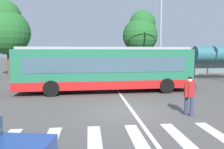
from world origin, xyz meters
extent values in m
plane|color=#514F4C|center=(0.00, 0.00, 0.00)|extent=(160.00, 160.00, 0.00)
cylinder|color=black|center=(3.31, 6.57, 0.50)|extent=(1.01, 0.34, 1.00)
cylinder|color=black|center=(3.41, 4.22, 0.50)|extent=(1.01, 0.34, 1.00)
cylinder|color=black|center=(-4.12, 6.24, 0.50)|extent=(1.01, 0.34, 1.00)
cylinder|color=black|center=(-4.02, 3.90, 0.50)|extent=(1.01, 0.34, 1.00)
cube|color=#236B4C|center=(-0.59, 5.22, 1.62)|extent=(11.72, 3.05, 2.55)
cube|color=red|center=(-0.59, 5.22, 0.62)|extent=(11.84, 3.08, 0.55)
cube|color=#3D5666|center=(-0.59, 5.22, 1.93)|extent=(10.33, 3.04, 0.96)
cube|color=#3D5666|center=(5.21, 5.47, 1.83)|extent=(0.14, 2.24, 1.63)
cube|color=black|center=(5.21, 5.47, 2.72)|extent=(0.14, 1.94, 0.28)
cube|color=#99999E|center=(-0.59, 5.22, 2.98)|extent=(11.25, 2.83, 0.16)
cube|color=#28282B|center=(5.33, 5.48, 0.43)|extent=(0.23, 2.55, 0.36)
cylinder|color=#333856|center=(2.53, -0.81, 0.42)|extent=(0.16, 0.16, 0.85)
cylinder|color=#333856|center=(2.67, -1.04, 0.42)|extent=(0.16, 0.16, 0.85)
cube|color=#B22323|center=(2.60, -0.92, 1.15)|extent=(0.48, 0.43, 0.60)
cylinder|color=#B22323|center=(2.39, -1.05, 1.12)|extent=(0.10, 0.10, 0.55)
cylinder|color=#B22323|center=(2.80, -0.80, 1.12)|extent=(0.10, 0.10, 0.55)
sphere|color=tan|center=(2.60, -0.92, 1.56)|extent=(0.22, 0.22, 0.22)
sphere|color=black|center=(2.60, -0.92, 1.63)|extent=(0.19, 0.19, 0.19)
cylinder|color=black|center=(-3.53, 15.31, 0.32)|extent=(0.23, 0.65, 0.64)
cylinder|color=black|center=(-1.86, 15.39, 0.32)|extent=(0.23, 0.65, 0.64)
cylinder|color=black|center=(-3.40, 12.52, 0.32)|extent=(0.23, 0.65, 0.64)
cylinder|color=black|center=(-1.73, 12.60, 0.32)|extent=(0.23, 0.65, 0.64)
cube|color=#196B70|center=(-2.63, 13.96, 0.64)|extent=(2.03, 4.58, 0.52)
cube|color=#3D5666|center=(-2.63, 13.87, 1.12)|extent=(1.70, 2.23, 0.44)
cube|color=#196B70|center=(-2.63, 13.87, 1.30)|extent=(1.62, 2.05, 0.09)
cylinder|color=black|center=(-0.98, 15.10, 0.32)|extent=(0.21, 0.64, 0.64)
cylinder|color=black|center=(0.69, 15.07, 0.32)|extent=(0.21, 0.64, 0.64)
cylinder|color=black|center=(-1.02, 12.31, 0.32)|extent=(0.21, 0.64, 0.64)
cylinder|color=black|center=(0.65, 12.28, 0.32)|extent=(0.21, 0.64, 0.64)
cube|color=#B7BABF|center=(-0.16, 13.69, 0.64)|extent=(1.89, 4.53, 0.52)
cube|color=#3D5666|center=(-0.17, 13.60, 1.12)|extent=(1.64, 2.19, 0.44)
cube|color=#B7BABF|center=(-0.17, 13.60, 1.30)|extent=(1.56, 2.00, 0.09)
cylinder|color=black|center=(1.70, 15.06, 0.32)|extent=(0.21, 0.64, 0.64)
cylinder|color=black|center=(3.37, 15.04, 0.32)|extent=(0.21, 0.64, 0.64)
cylinder|color=black|center=(1.67, 12.27, 0.32)|extent=(0.21, 0.64, 0.64)
cylinder|color=black|center=(3.35, 12.25, 0.32)|extent=(0.21, 0.64, 0.64)
cube|color=black|center=(2.52, 13.65, 0.64)|extent=(1.86, 4.52, 0.52)
cube|color=#3D5666|center=(2.52, 13.56, 1.12)|extent=(1.62, 2.18, 0.44)
cube|color=black|center=(2.52, 13.56, 1.30)|extent=(1.55, 2.00, 0.09)
cylinder|color=black|center=(4.31, 15.26, 0.32)|extent=(0.22, 0.65, 0.64)
cylinder|color=black|center=(5.99, 15.32, 0.32)|extent=(0.22, 0.65, 0.64)
cylinder|color=black|center=(4.41, 12.48, 0.32)|extent=(0.22, 0.65, 0.64)
cylinder|color=black|center=(6.08, 12.53, 0.32)|extent=(0.22, 0.65, 0.64)
cube|color=#38383D|center=(5.20, 13.90, 0.64)|extent=(1.97, 4.56, 0.52)
cube|color=#3D5666|center=(5.20, 13.81, 1.12)|extent=(1.67, 2.21, 0.44)
cube|color=#38383D|center=(5.20, 13.81, 1.30)|extent=(1.60, 2.03, 0.09)
cylinder|color=#28282B|center=(8.80, 11.34, 1.15)|extent=(0.12, 0.12, 2.30)
cube|color=slate|center=(11.15, 12.04, 1.26)|extent=(4.52, 0.04, 1.93)
cylinder|color=#2D6670|center=(11.15, 11.34, 2.48)|extent=(4.80, 1.54, 1.54)
cube|color=#4C3823|center=(11.15, 11.34, 0.45)|extent=(3.76, 0.36, 0.08)
cylinder|color=#939399|center=(4.81, 10.06, 4.34)|extent=(0.20, 0.20, 8.69)
cylinder|color=brown|center=(-10.42, 15.72, 1.54)|extent=(0.36, 0.36, 3.08)
sphere|color=#236028|center=(-10.42, 15.72, 4.77)|extent=(4.83, 4.83, 4.83)
sphere|color=#236028|center=(-10.79, 16.01, 6.46)|extent=(3.62, 3.62, 3.62)
cylinder|color=brown|center=(4.57, 17.25, 1.57)|extent=(0.36, 0.36, 3.13)
sphere|color=#236028|center=(4.57, 17.25, 4.62)|extent=(4.25, 4.25, 4.25)
sphere|color=#236028|center=(4.89, 17.47, 6.11)|extent=(3.19, 3.19, 3.19)
cube|color=silver|center=(-4.33, -3.41, 0.00)|extent=(0.45, 2.96, 0.01)
cube|color=silver|center=(-2.95, -3.41, 0.00)|extent=(0.45, 2.96, 0.01)
cube|color=silver|center=(-1.56, -3.41, 0.00)|extent=(0.45, 2.96, 0.01)
cube|color=silver|center=(-0.17, -3.41, 0.00)|extent=(0.45, 2.96, 0.01)
cube|color=silver|center=(1.21, -3.41, 0.00)|extent=(0.45, 2.96, 0.01)
cube|color=silver|center=(2.60, -3.41, 0.00)|extent=(0.45, 2.96, 0.01)
cube|color=silver|center=(0.30, 2.00, 0.00)|extent=(0.16, 24.00, 0.01)
camera|label=1|loc=(-1.73, -10.16, 2.83)|focal=36.33mm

